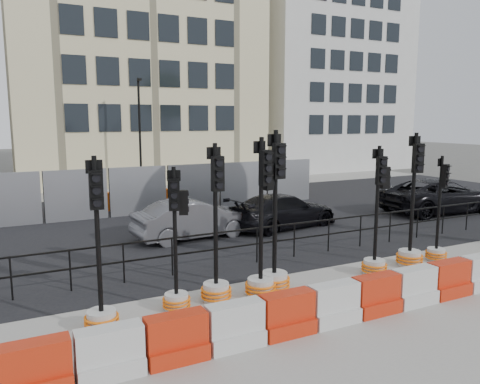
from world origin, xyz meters
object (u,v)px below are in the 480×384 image
traffic_signal_h (437,240)px  car_c (283,211)px  traffic_signal_a (101,297)px  traffic_signal_d (262,260)px

traffic_signal_h → car_c: size_ratio=0.65×
traffic_signal_a → traffic_signal_d: bearing=6.2°
traffic_signal_h → car_c: 5.57m
traffic_signal_d → car_c: bearing=41.0°
traffic_signal_d → traffic_signal_a: bearing=169.5°
traffic_signal_a → car_c: size_ratio=0.72×
traffic_signal_h → traffic_signal_d: bearing=162.0°
traffic_signal_d → traffic_signal_h: bearing=-11.6°
traffic_signal_d → car_c: (3.96, 5.47, -0.22)m
traffic_signal_d → traffic_signal_h: size_ratio=1.21×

